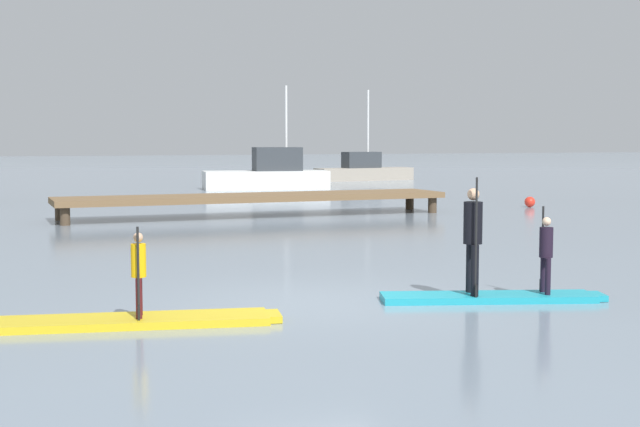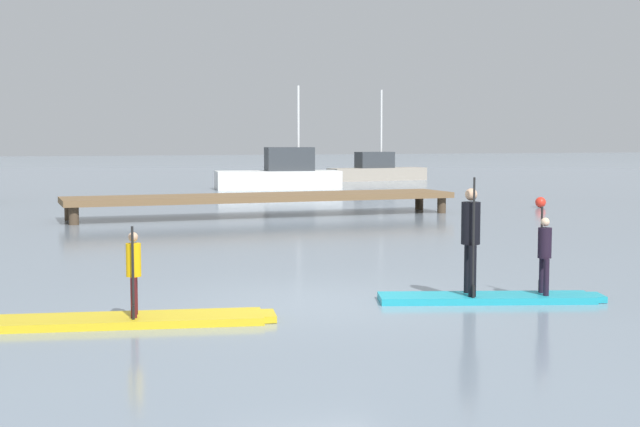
{
  "view_description": "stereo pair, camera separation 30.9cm",
  "coord_description": "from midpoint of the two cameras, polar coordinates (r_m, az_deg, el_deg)",
  "views": [
    {
      "loc": [
        -4.63,
        -11.94,
        2.37
      ],
      "look_at": [
        0.74,
        1.77,
        1.14
      ],
      "focal_mm": 49.52,
      "sensor_mm": 36.0,
      "label": 1
    },
    {
      "loc": [
        -4.34,
        -12.05,
        2.37
      ],
      "look_at": [
        0.74,
        1.77,
        1.14
      ],
      "focal_mm": 49.52,
      "sensor_mm": 36.0,
      "label": 2
    }
  ],
  "objects": [
    {
      "name": "paddler_child_solo",
      "position": [
        11.55,
        -11.2,
        -3.56
      ],
      "size": [
        0.23,
        0.38,
        1.18
      ],
      "color": "#4C1419",
      "rests_on": "paddleboard_near"
    },
    {
      "name": "mooring_buoy_near",
      "position": [
        31.82,
        14.34,
        0.71
      ],
      "size": [
        0.37,
        0.37,
        0.37
      ],
      "primitive_type": "sphere",
      "color": "red",
      "rests_on": "ground"
    },
    {
      "name": "floating_dock",
      "position": [
        27.31,
        -3.33,
        1.03
      ],
      "size": [
        12.11,
        2.2,
        0.68
      ],
      "color": "brown",
      "rests_on": "ground"
    },
    {
      "name": "ground_plane",
      "position": [
        13.03,
        0.31,
        -5.69
      ],
      "size": [
        240.0,
        240.0,
        0.0
      ],
      "primitive_type": "plane",
      "color": "gray"
    },
    {
      "name": "paddleboard_far",
      "position": [
        13.28,
        11.62,
        -5.37
      ],
      "size": [
        3.31,
        1.61,
        0.1
      ],
      "color": "#1E9EB2",
      "rests_on": "ground"
    },
    {
      "name": "fishing_boat_green_midground",
      "position": [
        51.32,
        3.86,
        2.81
      ],
      "size": [
        5.98,
        1.87,
        5.23
      ],
      "color": "#9E9384",
      "rests_on": "ground"
    },
    {
      "name": "motor_boat_small_navy",
      "position": [
        42.4,
        -2.32,
        2.57
      ],
      "size": [
        6.13,
        2.63,
        4.95
      ],
      "color": "silver",
      "rests_on": "ground"
    },
    {
      "name": "paddler_child_front",
      "position": [
        13.4,
        14.94,
        -2.36
      ],
      "size": [
        0.25,
        0.39,
        1.28
      ],
      "color": "black",
      "rests_on": "paddleboard_far"
    },
    {
      "name": "paddler_adult",
      "position": [
        13.07,
        10.38,
        -1.31
      ],
      "size": [
        0.35,
        0.48,
        1.73
      ],
      "color": "black",
      "rests_on": "paddleboard_far"
    },
    {
      "name": "paddleboard_near",
      "position": [
        11.68,
        -11.21,
        -6.77
      ],
      "size": [
        3.7,
        1.45,
        0.1
      ],
      "color": "gold",
      "rests_on": "ground"
    }
  ]
}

